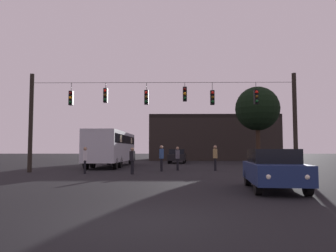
{
  "coord_description": "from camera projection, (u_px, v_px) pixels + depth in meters",
  "views": [
    {
      "loc": [
        0.66,
        -6.91,
        1.51
      ],
      "look_at": [
        0.31,
        19.78,
        3.4
      ],
      "focal_mm": 35.27,
      "sensor_mm": 36.0,
      "label": 1
    }
  ],
  "objects": [
    {
      "name": "ground_plane",
      "position": [
        165.0,
        165.0,
        31.23
      ],
      "size": [
        168.0,
        168.0,
        0.0
      ],
      "primitive_type": "plane",
      "color": "black",
      "rests_on": "ground"
    },
    {
      "name": "overhead_signal_span",
      "position": [
        162.0,
        112.0,
        21.78
      ],
      "size": [
        17.75,
        0.44,
        6.55
      ],
      "color": "black",
      "rests_on": "ground"
    },
    {
      "name": "city_bus",
      "position": [
        112.0,
        145.0,
        29.07
      ],
      "size": [
        2.71,
        11.04,
        3.0
      ],
      "color": "#B7BCC6",
      "rests_on": "ground"
    },
    {
      "name": "car_near_right",
      "position": [
        273.0,
        168.0,
        12.26
      ],
      "size": [
        2.24,
        4.47,
        1.52
      ],
      "color": "navy",
      "rests_on": "ground"
    },
    {
      "name": "car_far_left",
      "position": [
        177.0,
        156.0,
        35.97
      ],
      "size": [
        2.13,
        4.44,
        1.52
      ],
      "color": "black",
      "rests_on": "ground"
    },
    {
      "name": "pedestrian_crossing_left",
      "position": [
        178.0,
        157.0,
        23.65
      ],
      "size": [
        0.3,
        0.4,
        1.7
      ],
      "color": "black",
      "rests_on": "ground"
    },
    {
      "name": "pedestrian_crossing_center",
      "position": [
        161.0,
        157.0,
        22.62
      ],
      "size": [
        0.32,
        0.41,
        1.77
      ],
      "color": "black",
      "rests_on": "ground"
    },
    {
      "name": "pedestrian_crossing_right",
      "position": [
        215.0,
        156.0,
        23.25
      ],
      "size": [
        0.34,
        0.42,
        1.78
      ],
      "color": "black",
      "rests_on": "ground"
    },
    {
      "name": "pedestrian_near_bus",
      "position": [
        85.0,
        159.0,
        20.47
      ],
      "size": [
        0.31,
        0.4,
        1.65
      ],
      "color": "black",
      "rests_on": "ground"
    },
    {
      "name": "pedestrian_trailing",
      "position": [
        132.0,
        159.0,
        20.01
      ],
      "size": [
        0.31,
        0.4,
        1.62
      ],
      "color": "black",
      "rests_on": "ground"
    },
    {
      "name": "corner_building",
      "position": [
        211.0,
        139.0,
        48.47
      ],
      "size": [
        17.51,
        10.7,
        6.17
      ],
      "color": "black",
      "rests_on": "ground"
    },
    {
      "name": "tree_left_silhouette",
      "position": [
        257.0,
        109.0,
        34.82
      ],
      "size": [
        4.65,
        4.65,
        8.13
      ],
      "color": "#2D2116",
      "rests_on": "ground"
    }
  ]
}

